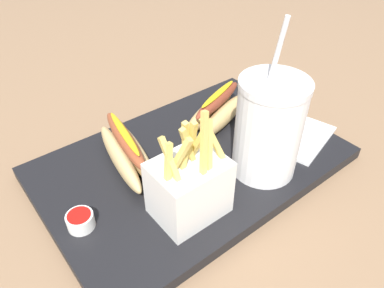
% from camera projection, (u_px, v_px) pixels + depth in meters
% --- Properties ---
extents(ground_plane, '(2.40, 2.40, 0.02)m').
position_uv_depth(ground_plane, '(192.00, 171.00, 0.63)').
color(ground_plane, '#8C6B4C').
extents(food_tray, '(0.49, 0.32, 0.02)m').
position_uv_depth(food_tray, '(192.00, 163.00, 0.62)').
color(food_tray, black).
rests_on(food_tray, ground_plane).
extents(soda_cup, '(0.10, 0.10, 0.25)m').
position_uv_depth(soda_cup, '(268.00, 128.00, 0.54)').
color(soda_cup, white).
rests_on(soda_cup, food_tray).
extents(fries_basket, '(0.10, 0.08, 0.17)m').
position_uv_depth(fries_basket, '(189.00, 186.00, 0.49)').
color(fries_basket, white).
rests_on(fries_basket, food_tray).
extents(hot_dog_1, '(0.17, 0.11, 0.06)m').
position_uv_depth(hot_dog_1, '(217.00, 110.00, 0.68)').
color(hot_dog_1, tan).
rests_on(hot_dog_1, food_tray).
extents(hot_dog_2, '(0.08, 0.18, 0.07)m').
position_uv_depth(hot_dog_2, '(127.00, 151.00, 0.58)').
color(hot_dog_2, '#DBB775').
rests_on(hot_dog_2, food_tray).
extents(ketchup_cup_1, '(0.04, 0.04, 0.02)m').
position_uv_depth(ketchup_cup_1, '(80.00, 220.00, 0.49)').
color(ketchup_cup_1, white).
rests_on(ketchup_cup_1, food_tray).
extents(napkin_stack, '(0.15, 0.14, 0.01)m').
position_uv_depth(napkin_stack, '(294.00, 135.00, 0.66)').
color(napkin_stack, white).
rests_on(napkin_stack, food_tray).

